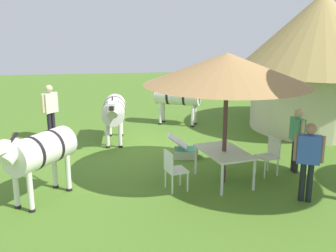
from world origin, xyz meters
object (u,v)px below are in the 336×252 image
(thatched_hut, at_px, (319,54))
(zebra_nearest_camera, at_px, (179,95))
(standing_watcher, at_px, (50,107))
(zebra_by_umbrella, at_px, (39,152))
(guest_beside_umbrella, at_px, (308,155))
(striped_lounge_chair, at_px, (183,148))
(shade_umbrella, at_px, (227,69))
(patio_chair_west_end, at_px, (173,168))
(zebra_toward_hut, at_px, (114,110))
(guest_behind_table, at_px, (297,134))
(patio_chair_near_hut, at_px, (270,153))
(patio_dining_table, at_px, (224,154))

(thatched_hut, relative_size, zebra_nearest_camera, 2.67)
(standing_watcher, relative_size, zebra_by_umbrella, 0.91)
(standing_watcher, distance_m, zebra_nearest_camera, 4.41)
(thatched_hut, height_order, guest_beside_umbrella, thatched_hut)
(striped_lounge_chair, relative_size, zebra_nearest_camera, 0.43)
(guest_beside_umbrella, bearing_deg, shade_umbrella, 163.05)
(patio_chair_west_end, xyz_separation_m, zebra_toward_hut, (-3.84, -1.19, 0.47))
(zebra_toward_hut, bearing_deg, shade_umbrella, 127.59)
(patio_chair_west_end, relative_size, guest_beside_umbrella, 0.55)
(zebra_toward_hut, bearing_deg, zebra_by_umbrella, 71.84)
(shade_umbrella, distance_m, guest_beside_umbrella, 2.45)
(shade_umbrella, distance_m, standing_watcher, 6.17)
(guest_behind_table, height_order, striped_lounge_chair, guest_behind_table)
(guest_beside_umbrella, bearing_deg, striped_lounge_chair, 147.76)
(zebra_nearest_camera, bearing_deg, patio_chair_west_end, 13.87)
(patio_chair_near_hut, bearing_deg, shade_umbrella, 90.00)
(patio_dining_table, distance_m, striped_lounge_chair, 1.98)
(guest_beside_umbrella, bearing_deg, standing_watcher, 162.12)
(striped_lounge_chair, relative_size, zebra_toward_hut, 0.38)
(guest_behind_table, bearing_deg, zebra_by_umbrella, 95.75)
(guest_behind_table, height_order, standing_watcher, standing_watcher)
(patio_chair_near_hut, height_order, striped_lounge_chair, patio_chair_near_hut)
(patio_chair_west_end, height_order, guest_beside_umbrella, guest_beside_umbrella)
(thatched_hut, bearing_deg, guest_beside_umbrella, -28.43)
(thatched_hut, height_order, striped_lounge_chair, thatched_hut)
(thatched_hut, relative_size, patio_chair_west_end, 6.10)
(shade_umbrella, xyz_separation_m, zebra_nearest_camera, (-5.36, -0.11, -1.53))
(guest_beside_umbrella, relative_size, zebra_nearest_camera, 0.80)
(striped_lounge_chair, distance_m, zebra_toward_hut, 2.58)
(patio_chair_near_hut, height_order, zebra_toward_hut, zebra_toward_hut)
(shade_umbrella, height_order, zebra_by_umbrella, shade_umbrella)
(shade_umbrella, relative_size, patio_chair_near_hut, 4.03)
(striped_lounge_chair, height_order, zebra_toward_hut, zebra_toward_hut)
(zebra_by_umbrella, bearing_deg, guest_behind_table, -138.28)
(standing_watcher, bearing_deg, zebra_by_umbrella, 47.26)
(guest_beside_umbrella, xyz_separation_m, zebra_toward_hut, (-4.76, -3.78, -0.00))
(zebra_toward_hut, bearing_deg, patio_chair_near_hut, 141.69)
(patio_chair_west_end, xyz_separation_m, standing_watcher, (-4.43, -3.12, 0.50))
(guest_behind_table, bearing_deg, shade_umbrella, 99.06)
(guest_behind_table, xyz_separation_m, standing_watcher, (-3.74, -6.23, 0.08))
(zebra_nearest_camera, bearing_deg, patio_chair_near_hut, 39.70)
(patio_dining_table, bearing_deg, guest_behind_table, 101.08)
(patio_chair_near_hut, distance_m, striped_lounge_chair, 2.40)
(standing_watcher, bearing_deg, thatched_hut, 133.64)
(patio_chair_west_end, height_order, standing_watcher, standing_watcher)
(patio_chair_west_end, height_order, zebra_by_umbrella, zebra_by_umbrella)
(patio_dining_table, xyz_separation_m, zebra_by_umbrella, (0.43, -3.95, 0.38))
(zebra_nearest_camera, relative_size, zebra_by_umbrella, 1.10)
(thatched_hut, xyz_separation_m, patio_chair_near_hut, (3.99, -3.15, -1.99))
(shade_umbrella, xyz_separation_m, patio_chair_near_hut, (-0.30, 1.22, -2.07))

